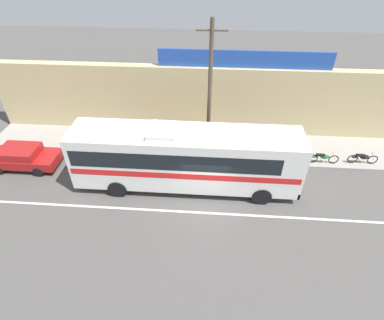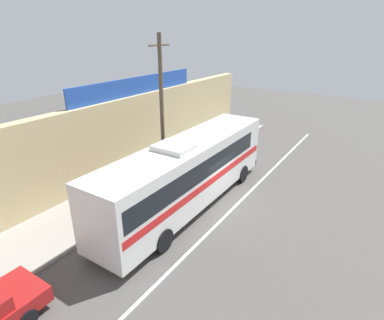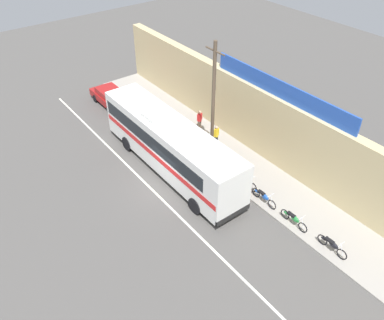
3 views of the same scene
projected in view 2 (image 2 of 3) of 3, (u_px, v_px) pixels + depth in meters
name	position (u px, v px, depth m)	size (l,w,h in m)	color
ground_plane	(221.00, 203.00, 16.98)	(70.00, 70.00, 0.00)	#4F4C49
sidewalk_slab	(147.00, 179.00, 19.57)	(30.00, 3.60, 0.14)	gray
storefront_facade	(119.00, 137.00, 19.77)	(30.00, 0.70, 4.80)	tan
storefront_billboard	(138.00, 85.00, 20.25)	(10.99, 0.12, 1.10)	#234CAD
road_center_stripe	(234.00, 207.00, 16.57)	(30.00, 0.14, 0.01)	silver
intercity_bus	(188.00, 170.00, 15.90)	(12.29, 2.62, 3.78)	silver
utility_pole	(162.00, 112.00, 17.19)	(1.60, 0.22, 8.41)	brown
motorcycle_black	(234.00, 135.00, 26.24)	(1.83, 0.56, 0.94)	black
motorcycle_blue	(221.00, 143.00, 24.26)	(1.90, 0.56, 0.94)	black
motorcycle_red	(207.00, 152.00, 22.48)	(1.94, 0.56, 0.94)	black
motorcycle_green	(191.00, 159.00, 21.22)	(1.90, 0.56, 0.94)	black
pedestrian_far_left	(130.00, 170.00, 18.25)	(0.30, 0.48, 1.66)	black
pedestrian_by_curb	(95.00, 184.00, 16.62)	(0.30, 0.48, 1.67)	brown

